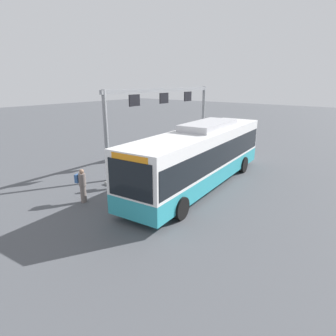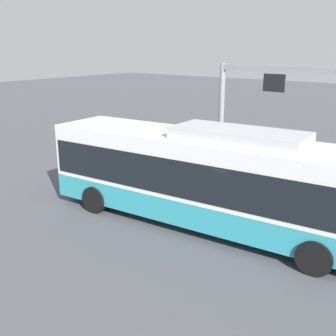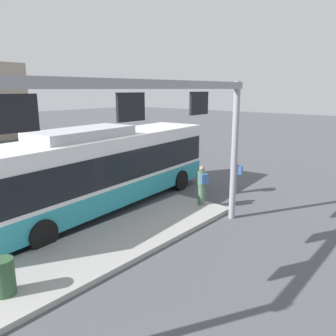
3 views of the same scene
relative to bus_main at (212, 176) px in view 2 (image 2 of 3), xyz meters
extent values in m
plane|color=#4C4F54|center=(0.01, 0.00, -1.81)|extent=(120.00, 120.00, 0.00)
cube|color=#9E9E99|center=(-1.82, -2.95, -1.73)|extent=(10.00, 2.80, 0.16)
cube|color=teal|center=(0.01, 0.00, -1.04)|extent=(12.07, 3.50, 0.85)
cube|color=white|center=(0.01, 0.00, 0.34)|extent=(12.07, 3.50, 1.90)
cube|color=black|center=(0.01, 0.00, 0.14)|extent=(11.84, 3.52, 1.20)
cube|color=black|center=(5.96, 0.51, 0.24)|extent=(0.22, 2.12, 1.50)
cube|color=#B7B7BC|center=(-0.88, -0.08, 1.47)|extent=(4.30, 2.10, 0.36)
cube|color=orange|center=(5.89, 0.50, 1.09)|extent=(0.27, 1.75, 0.28)
cylinder|color=black|center=(4.04, 1.55, -1.31)|extent=(1.02, 0.38, 1.00)
cylinder|color=black|center=(4.25, -0.84, -1.31)|extent=(1.02, 0.38, 1.00)
cylinder|color=black|center=(-3.83, 0.88, -1.31)|extent=(1.02, 0.38, 1.00)
cylinder|color=black|center=(-3.63, -1.51, -1.31)|extent=(1.02, 0.38, 1.00)
cylinder|color=slate|center=(5.44, -3.20, -1.39)|extent=(0.34, 0.34, 0.85)
cylinder|color=slate|center=(5.44, -3.20, -0.66)|extent=(0.42, 0.42, 0.60)
sphere|color=#9E755B|center=(5.44, -3.20, -0.25)|extent=(0.22, 0.22, 0.22)
cube|color=#335993|center=(5.51, -3.45, -0.63)|extent=(0.32, 0.25, 0.40)
cylinder|color=#476B4C|center=(2.73, -3.15, -1.23)|extent=(0.38, 0.38, 0.85)
cylinder|color=#476B4C|center=(2.73, -3.15, -0.50)|extent=(0.47, 0.47, 0.60)
sphere|color=#9E755B|center=(2.73, -3.15, -0.09)|extent=(0.22, 0.22, 0.22)
cube|color=#335993|center=(2.59, -3.38, -0.47)|extent=(0.33, 0.30, 0.40)
cylinder|color=gray|center=(2.54, -4.72, 0.79)|extent=(0.24, 0.24, 5.20)
cube|color=black|center=(0.16, -4.72, 2.69)|extent=(0.90, 0.08, 0.70)
camera|label=1|loc=(13.31, 8.02, 3.85)|focal=31.18mm
camera|label=2|loc=(-6.84, 11.03, 4.10)|focal=44.04mm
camera|label=3|loc=(-8.58, -10.80, 3.12)|focal=36.06mm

